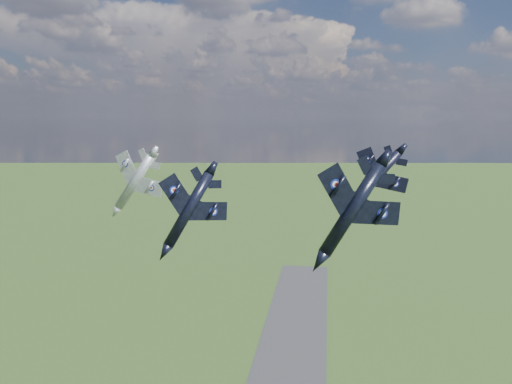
% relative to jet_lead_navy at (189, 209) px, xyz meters
% --- Properties ---
extents(jet_lead_navy, '(15.50, 17.51, 7.92)m').
position_rel_jet_lead_navy_xyz_m(jet_lead_navy, '(0.00, 0.00, 0.00)').
color(jet_lead_navy, black).
extents(jet_right_navy, '(14.19, 17.21, 8.29)m').
position_rel_jet_lead_navy_xyz_m(jet_right_navy, '(20.05, -8.46, 2.12)').
color(jet_right_navy, black).
extents(jet_high_navy, '(10.28, 14.69, 8.88)m').
position_rel_jet_lead_navy_xyz_m(jet_high_navy, '(25.02, 19.91, 2.06)').
color(jet_high_navy, black).
extents(jet_left_silver, '(14.17, 17.79, 9.46)m').
position_rel_jet_lead_navy_xyz_m(jet_left_silver, '(-14.98, 19.45, 0.73)').
color(jet_left_silver, gray).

